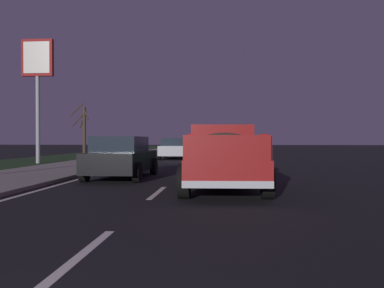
{
  "coord_description": "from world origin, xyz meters",
  "views": [
    {
      "loc": [
        -1.36,
        -1.74,
        1.43
      ],
      "look_at": [
        10.76,
        -0.78,
        1.29
      ],
      "focal_mm": 35.7,
      "sensor_mm": 36.0,
      "label": 1
    }
  ],
  "objects": [
    {
      "name": "grass_verge",
      "position": [
        27.0,
        10.7,
        0.0
      ],
      "size": [
        108.0,
        6.0,
        0.01
      ],
      "primitive_type": "cube",
      "color": "#1E3819",
      "rests_on": "ground"
    },
    {
      "name": "lane_markings",
      "position": [
        28.94,
        2.55,
        0.0
      ],
      "size": [
        108.0,
        3.54,
        0.01
      ],
      "color": "silver",
      "rests_on": "ground"
    },
    {
      "name": "sedan_green",
      "position": [
        17.65,
        -1.58,
        0.78
      ],
      "size": [
        4.44,
        2.09,
        1.54
      ],
      "color": "#14592D",
      "rests_on": "ground"
    },
    {
      "name": "sedan_black",
      "position": [
        12.49,
        1.96,
        0.78
      ],
      "size": [
        4.4,
        2.03,
        1.54
      ],
      "color": "black",
      "rests_on": "ground"
    },
    {
      "name": "pickup_truck",
      "position": [
        9.7,
        -1.75,
        0.98
      ],
      "size": [
        5.49,
        2.42,
        1.87
      ],
      "color": "maroon",
      "rests_on": "ground"
    },
    {
      "name": "sedan_silver",
      "position": [
        26.63,
        1.8,
        0.78
      ],
      "size": [
        4.41,
        2.03,
        1.54
      ],
      "color": "#B2B5BA",
      "rests_on": "ground"
    },
    {
      "name": "sidewalk_shoulder",
      "position": [
        27.0,
        5.7,
        0.06
      ],
      "size": [
        108.0,
        4.0,
        0.12
      ],
      "primitive_type": "cube",
      "color": "gray",
      "rests_on": "ground"
    },
    {
      "name": "bare_tree_far",
      "position": [
        29.75,
        9.84,
        2.28
      ],
      "size": [
        1.44,
        1.75,
        4.57
      ],
      "color": "#423323",
      "rests_on": "ground"
    },
    {
      "name": "gas_price_sign",
      "position": [
        20.62,
        9.26,
        5.59
      ],
      "size": [
        0.27,
        1.9,
        7.41
      ],
      "color": "#99999E",
      "rests_on": "ground"
    },
    {
      "name": "ground",
      "position": [
        27.0,
        0.0,
        0.0
      ],
      "size": [
        144.0,
        144.0,
        0.0
      ],
      "primitive_type": "plane",
      "color": "black"
    },
    {
      "name": "sedan_white",
      "position": [
        41.59,
        1.54,
        0.78
      ],
      "size": [
        4.44,
        2.08,
        1.54
      ],
      "color": "silver",
      "rests_on": "ground"
    }
  ]
}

